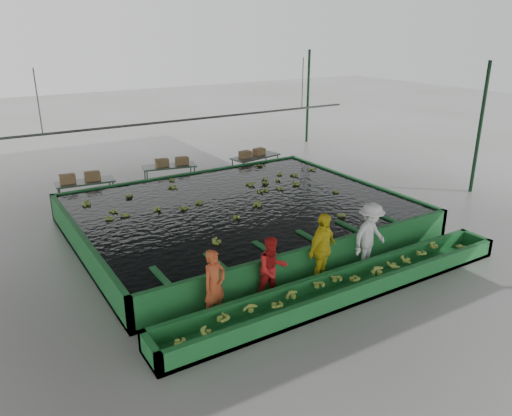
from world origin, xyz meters
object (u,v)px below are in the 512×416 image
packing_table_mid (170,177)px  box_stack_mid (172,165)px  worker_c (322,249)px  box_stack_right (252,156)px  packing_table_left (86,193)px  worker_a (214,285)px  worker_b (272,269)px  worker_d (370,237)px  sorting_trough (346,287)px  packing_table_right (255,167)px  flotation_tank (240,215)px  box_stack_left (81,181)px

packing_table_mid → box_stack_mid: bearing=-19.4°
worker_c → box_stack_right: size_ratio=1.54×
packing_table_left → box_stack_right: size_ratio=1.64×
worker_a → worker_b: size_ratio=1.03×
worker_b → worker_d: (3.10, 0.00, 0.13)m
sorting_trough → box_stack_mid: size_ratio=7.65×
sorting_trough → packing_table_left: (-3.63, 9.92, 0.21)m
worker_b → box_stack_mid: worker_b is taller
worker_d → worker_a: bearing=169.5°
packing_table_right → sorting_trough: bearing=-109.5°
packing_table_left → box_stack_mid: size_ratio=1.55×
box_stack_right → worker_b: bearing=-118.8°
flotation_tank → worker_a: (-3.12, -4.30, 0.38)m
sorting_trough → packing_table_mid: (-0.25, 10.27, 0.22)m
box_stack_left → box_stack_mid: size_ratio=1.06×
sorting_trough → box_stack_mid: bearing=90.7°
worker_d → packing_table_mid: (-1.74, 9.47, -0.46)m
box_stack_mid → flotation_tank: bearing=-88.5°
worker_a → worker_d: (4.61, 0.00, 0.10)m
flotation_tank → packing_table_left: 6.03m
packing_table_left → box_stack_left: size_ratio=1.47×
worker_d → box_stack_right: (1.83, 8.96, 0.04)m
worker_a → box_stack_left: bearing=77.3°
worker_b → box_stack_left: worker_b is taller
flotation_tank → packing_table_left: size_ratio=4.93×
flotation_tank → packing_table_left: (-3.63, 4.82, 0.01)m
worker_d → packing_table_right: bearing=67.2°
box_stack_mid → box_stack_right: size_ratio=1.06×
box_stack_left → worker_c: bearing=-68.2°
packing_table_mid → worker_d: bearing=-79.6°
worker_b → flotation_tank: bearing=76.2°
worker_a → packing_table_mid: bearing=56.4°
flotation_tank → sorting_trough: (0.00, -5.10, -0.20)m
worker_c → box_stack_left: size_ratio=1.37×
worker_a → packing_table_right: bearing=36.9°
worker_b → box_stack_right: bearing=67.9°
sorting_trough → packing_table_right: 10.30m
worker_c → packing_table_mid: worker_c is taller
sorting_trough → worker_b: (-1.60, 0.80, 0.55)m
flotation_tank → worker_d: size_ratio=5.38×
box_stack_right → worker_a: bearing=-125.7°
sorting_trough → worker_d: size_ratio=5.38×
packing_table_left → packing_table_mid: 3.40m
box_stack_mid → box_stack_right: bearing=-7.7°
worker_d → box_stack_left: 10.58m
flotation_tank → worker_c: 4.33m
worker_c → box_stack_mid: bearing=70.2°
worker_a → box_stack_mid: (2.98, 9.43, 0.12)m
box_stack_mid → worker_b: bearing=-98.8°
worker_a → worker_d: size_ratio=0.89×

